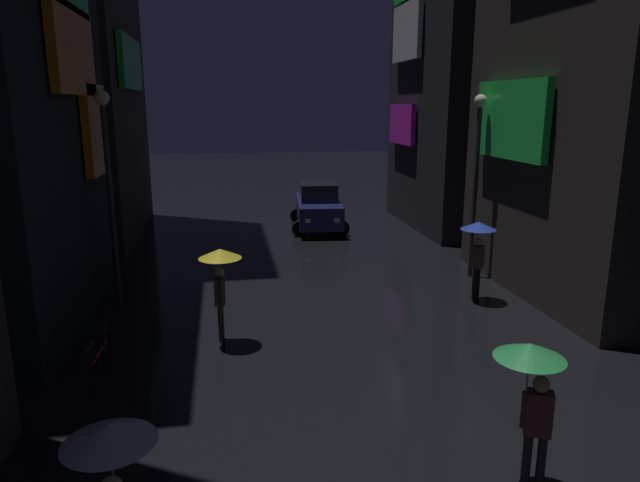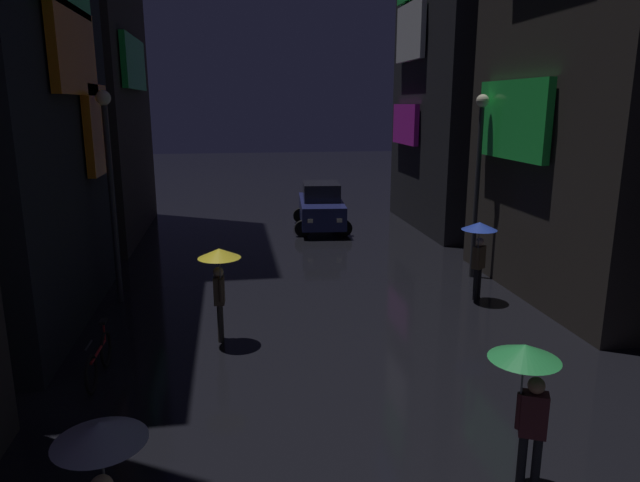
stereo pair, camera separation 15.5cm
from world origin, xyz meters
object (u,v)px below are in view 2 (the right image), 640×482
Objects in this scene: pedestrian_foreground_left_green at (527,378)px; pedestrian_midstreet_left_clear at (102,468)px; pedestrian_midstreet_centre_blue at (479,239)px; car_distant at (321,207)px; bicycle_parked_at_storefront at (99,359)px; pedestrian_foreground_right_yellow at (219,269)px; streetlamp_right_far at (478,165)px; streetlamp_left_far at (110,173)px.

pedestrian_foreground_left_green is 5.06m from pedestrian_midstreet_left_clear.
pedestrian_midstreet_centre_blue reaches higher than car_distant.
bicycle_parked_at_storefront is at bearing -161.00° from pedestrian_midstreet_centre_blue.
pedestrian_foreground_right_yellow is 8.41m from streetlamp_right_far.
car_distant is 0.80× the size of streetlamp_right_far.
bicycle_parked_at_storefront is 0.34× the size of streetlamp_right_far.
pedestrian_foreground_left_green and pedestrian_midstreet_centre_blue have the same top height.
pedestrian_midstreet_left_clear is at bearing -98.59° from pedestrian_foreground_right_yellow.
pedestrian_foreground_right_yellow is at bearing 81.41° from pedestrian_midstreet_left_clear.
pedestrian_foreground_left_green is 7.76m from pedestrian_midstreet_centre_blue.
car_distant is at bearing 63.38° from bicycle_parked_at_storefront.
streetlamp_right_far reaches higher than pedestrian_midstreet_left_clear.
pedestrian_foreground_left_green and pedestrian_foreground_right_yellow have the same top height.
pedestrian_midstreet_centre_blue is 0.40× the size of streetlamp_right_far.
streetlamp_left_far is (-9.22, 1.38, 1.70)m from pedestrian_midstreet_centre_blue.
streetlamp_left_far reaches higher than pedestrian_midstreet_centre_blue.
pedestrian_midstreet_left_clear is 0.39× the size of streetlamp_left_far.
pedestrian_foreground_right_yellow is 1.00× the size of pedestrian_midstreet_centre_blue.
pedestrian_foreground_right_yellow is (-3.93, 5.59, 0.00)m from pedestrian_foreground_left_green.
streetlamp_left_far is 10.02m from streetlamp_right_far.
pedestrian_midstreet_centre_blue is at bearing -74.28° from car_distant.
pedestrian_midstreet_left_clear is at bearing -128.67° from streetlamp_right_far.
pedestrian_foreground_right_yellow is at bearing 125.13° from pedestrian_foreground_left_green.
streetlamp_right_far reaches higher than pedestrian_foreground_right_yellow.
bicycle_parked_at_storefront is 0.43× the size of car_distant.
streetlamp_left_far reaches higher than streetlamp_right_far.
pedestrian_foreground_left_green is 0.39× the size of streetlamp_left_far.
pedestrian_midstreet_left_clear and pedestrian_foreground_right_yellow have the same top height.
streetlamp_left_far reaches higher than pedestrian_foreground_left_green.
pedestrian_foreground_right_yellow is at bearing -109.63° from car_distant.
car_distant is (0.00, 16.63, -0.74)m from pedestrian_foreground_left_green.
streetlamp_right_far reaches higher than pedestrian_foreground_left_green.
car_distant is (-2.63, 9.33, -0.74)m from pedestrian_midstreet_centre_blue.
pedestrian_midstreet_left_clear is at bearing -132.05° from pedestrian_midstreet_centre_blue.
pedestrian_midstreet_left_clear is 6.76m from pedestrian_foreground_right_yellow.
streetlamp_left_far is at bearing 171.50° from pedestrian_midstreet_centre_blue.
pedestrian_foreground_left_green is at bearing 12.49° from pedestrian_midstreet_left_clear.
pedestrian_midstreet_centre_blue reaches higher than bicycle_parked_at_storefront.
streetlamp_left_far is (-6.60, -7.95, 2.44)m from car_distant.
pedestrian_foreground_left_green is at bearing -110.04° from streetlamp_right_far.
pedestrian_midstreet_left_clear is at bearing -105.59° from car_distant.
streetlamp_right_far is at bearing 51.33° from pedestrian_midstreet_left_clear.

